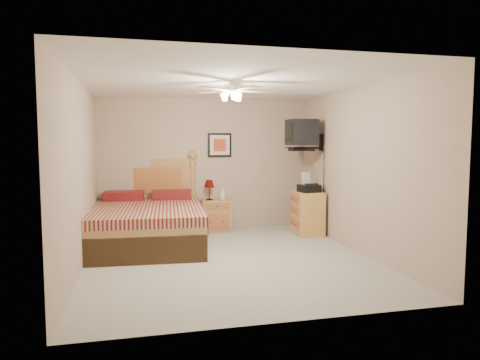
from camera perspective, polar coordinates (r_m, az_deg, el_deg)
name	(u,v)px	position (r m, az deg, el deg)	size (l,w,h in m)	color
floor	(230,259)	(6.25, -1.40, -10.47)	(4.50, 4.50, 0.00)	#9F9A8F
ceiling	(229,82)	(6.08, -1.45, 12.89)	(4.00, 4.50, 0.04)	white
wall_back	(206,164)	(8.25, -4.59, 2.09)	(4.00, 0.04, 2.50)	tan
wall_front	(280,189)	(3.87, 5.35, -1.19)	(4.00, 0.04, 2.50)	tan
wall_left	(80,175)	(5.96, -20.60, 0.68)	(0.04, 4.50, 2.50)	tan
wall_right	(358,170)	(6.73, 15.50, 1.28)	(0.04, 4.50, 2.50)	tan
bed	(146,199)	(7.08, -12.48, -2.47)	(1.79, 2.35, 1.52)	#A6743D
nightstand	(216,215)	(8.14, -3.25, -4.72)	(0.54, 0.41, 0.59)	#B07A42
table_lamp	(209,190)	(8.09, -4.12, -1.32)	(0.21, 0.21, 0.38)	#510704
lotion_bottle	(223,193)	(8.14, -2.34, -1.68)	(0.10, 0.10, 0.27)	silver
framed_picture	(220,145)	(8.26, -2.73, 4.68)	(0.46, 0.04, 0.46)	black
dresser	(307,213)	(7.92, 8.97, -4.32)	(0.46, 0.66, 0.78)	#B08142
fax_machine	(309,182)	(7.74, 9.18, -0.30)	(0.33, 0.35, 0.35)	black
magazine_lower	(300,189)	(8.06, 7.98, -1.24)	(0.22, 0.30, 0.03)	#AB9E8B
magazine_upper	(301,188)	(8.06, 8.11, -1.08)	(0.17, 0.24, 0.02)	gray
wall_tv	(309,135)	(7.82, 9.25, 5.99)	(0.56, 0.46, 0.58)	black
ceiling_fan	(232,91)	(5.87, -1.04, 11.79)	(1.14, 1.14, 0.28)	silver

